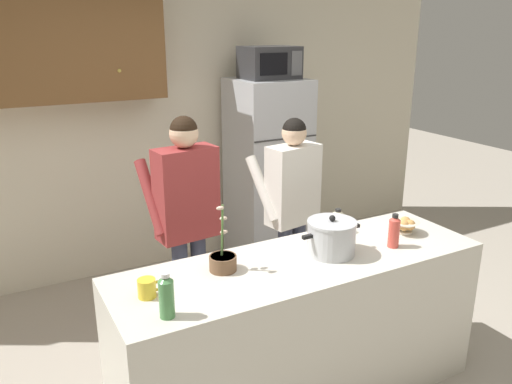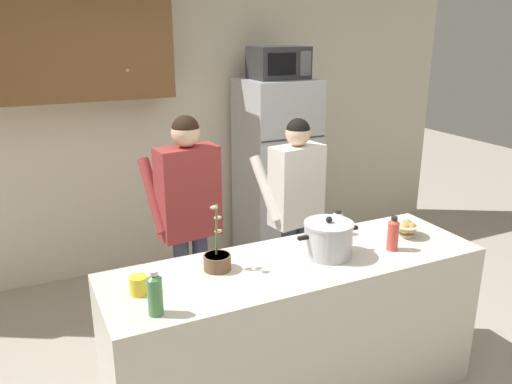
{
  "view_description": "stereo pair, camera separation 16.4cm",
  "coord_description": "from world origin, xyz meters",
  "px_view_note": "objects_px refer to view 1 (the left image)",
  "views": [
    {
      "loc": [
        -1.51,
        -2.22,
        2.19
      ],
      "look_at": [
        0.0,
        0.55,
        1.17
      ],
      "focal_mm": 36.19,
      "sensor_mm": 36.0,
      "label": 1
    },
    {
      "loc": [
        -1.36,
        -2.3,
        2.19
      ],
      "look_at": [
        0.0,
        0.55,
        1.17
      ],
      "focal_mm": 36.19,
      "sensor_mm": 36.0,
      "label": 2
    }
  ],
  "objects_px": {
    "person_near_pot": "(186,206)",
    "bread_bowl": "(405,226)",
    "person_by_sink": "(292,197)",
    "cooking_pot": "(331,237)",
    "microwave": "(269,63)",
    "bottle_far_corner": "(166,296)",
    "refrigerator": "(267,172)",
    "potted_orchid": "(223,260)",
    "bottle_near_edge": "(394,231)",
    "coffee_mug": "(147,288)",
    "bottle_mid_counter": "(338,221)"
  },
  "relations": [
    {
      "from": "bread_bowl",
      "to": "potted_orchid",
      "type": "height_order",
      "value": "potted_orchid"
    },
    {
      "from": "coffee_mug",
      "to": "person_near_pot",
      "type": "bearing_deg",
      "value": 58.46
    },
    {
      "from": "person_by_sink",
      "to": "potted_orchid",
      "type": "height_order",
      "value": "person_by_sink"
    },
    {
      "from": "bottle_mid_counter",
      "to": "potted_orchid",
      "type": "distance_m",
      "value": 0.89
    },
    {
      "from": "coffee_mug",
      "to": "potted_orchid",
      "type": "xyz_separation_m",
      "value": [
        0.45,
        0.09,
        0.01
      ]
    },
    {
      "from": "bottle_mid_counter",
      "to": "person_by_sink",
      "type": "bearing_deg",
      "value": 84.49
    },
    {
      "from": "refrigerator",
      "to": "person_near_pot",
      "type": "xyz_separation_m",
      "value": [
        -1.17,
        -0.93,
        0.15
      ]
    },
    {
      "from": "bottle_far_corner",
      "to": "potted_orchid",
      "type": "height_order",
      "value": "potted_orchid"
    },
    {
      "from": "cooking_pot",
      "to": "microwave",
      "type": "bearing_deg",
      "value": 70.91
    },
    {
      "from": "bread_bowl",
      "to": "bottle_mid_counter",
      "type": "height_order",
      "value": "bottle_mid_counter"
    },
    {
      "from": "person_near_pot",
      "to": "bottle_far_corner",
      "type": "xyz_separation_m",
      "value": [
        -0.53,
        -1.13,
        0.01
      ]
    },
    {
      "from": "bread_bowl",
      "to": "potted_orchid",
      "type": "distance_m",
      "value": 1.25
    },
    {
      "from": "refrigerator",
      "to": "coffee_mug",
      "type": "bearing_deg",
      "value": -133.21
    },
    {
      "from": "bottle_near_edge",
      "to": "person_near_pot",
      "type": "bearing_deg",
      "value": 132.05
    },
    {
      "from": "refrigerator",
      "to": "potted_orchid",
      "type": "distance_m",
      "value": 2.17
    },
    {
      "from": "refrigerator",
      "to": "bottle_near_edge",
      "type": "distance_m",
      "value": 1.98
    },
    {
      "from": "coffee_mug",
      "to": "bottle_far_corner",
      "type": "height_order",
      "value": "bottle_far_corner"
    },
    {
      "from": "coffee_mug",
      "to": "bottle_near_edge",
      "type": "distance_m",
      "value": 1.49
    },
    {
      "from": "person_near_pot",
      "to": "bottle_far_corner",
      "type": "distance_m",
      "value": 1.25
    },
    {
      "from": "microwave",
      "to": "person_by_sink",
      "type": "relative_size",
      "value": 0.31
    },
    {
      "from": "potted_orchid",
      "to": "microwave",
      "type": "bearing_deg",
      "value": 53.51
    },
    {
      "from": "bottle_near_edge",
      "to": "person_by_sink",
      "type": "bearing_deg",
      "value": 95.46
    },
    {
      "from": "refrigerator",
      "to": "potted_orchid",
      "type": "bearing_deg",
      "value": -126.15
    },
    {
      "from": "person_by_sink",
      "to": "coffee_mug",
      "type": "xyz_separation_m",
      "value": [
        -1.38,
        -0.87,
        0.0
      ]
    },
    {
      "from": "person_near_pot",
      "to": "bread_bowl",
      "type": "distance_m",
      "value": 1.45
    },
    {
      "from": "person_near_pot",
      "to": "potted_orchid",
      "type": "xyz_separation_m",
      "value": [
        -0.11,
        -0.82,
        -0.04
      ]
    },
    {
      "from": "bottle_near_edge",
      "to": "bottle_far_corner",
      "type": "xyz_separation_m",
      "value": [
        -1.46,
        -0.1,
        0.01
      ]
    },
    {
      "from": "person_by_sink",
      "to": "microwave",
      "type": "bearing_deg",
      "value": 70.12
    },
    {
      "from": "microwave",
      "to": "person_near_pot",
      "type": "xyz_separation_m",
      "value": [
        -1.17,
        -0.91,
        -0.86
      ]
    },
    {
      "from": "refrigerator",
      "to": "person_by_sink",
      "type": "bearing_deg",
      "value": -109.46
    },
    {
      "from": "person_near_pot",
      "to": "potted_orchid",
      "type": "height_order",
      "value": "person_near_pot"
    },
    {
      "from": "microwave",
      "to": "potted_orchid",
      "type": "bearing_deg",
      "value": -126.49
    },
    {
      "from": "coffee_mug",
      "to": "bottle_mid_counter",
      "type": "relative_size",
      "value": 0.81
    },
    {
      "from": "person_near_pot",
      "to": "bottle_near_edge",
      "type": "distance_m",
      "value": 1.38
    },
    {
      "from": "bottle_far_corner",
      "to": "microwave",
      "type": "bearing_deg",
      "value": 50.1
    },
    {
      "from": "bread_bowl",
      "to": "person_near_pot",
      "type": "bearing_deg",
      "value": 141.72
    },
    {
      "from": "cooking_pot",
      "to": "bread_bowl",
      "type": "xyz_separation_m",
      "value": [
        0.6,
        0.02,
        -0.05
      ]
    },
    {
      "from": "bottle_far_corner",
      "to": "refrigerator",
      "type": "bearing_deg",
      "value": 50.4
    },
    {
      "from": "microwave",
      "to": "bread_bowl",
      "type": "bearing_deg",
      "value": -91.0
    },
    {
      "from": "refrigerator",
      "to": "microwave",
      "type": "xyz_separation_m",
      "value": [
        0.0,
        -0.02,
        1.01
      ]
    },
    {
      "from": "microwave",
      "to": "bottle_far_corner",
      "type": "distance_m",
      "value": 2.79
    },
    {
      "from": "coffee_mug",
      "to": "bottle_mid_counter",
      "type": "bearing_deg",
      "value": 9.66
    },
    {
      "from": "person_near_pot",
      "to": "bottle_far_corner",
      "type": "relative_size",
      "value": 7.41
    },
    {
      "from": "person_near_pot",
      "to": "bottle_mid_counter",
      "type": "relative_size",
      "value": 10.14
    },
    {
      "from": "potted_orchid",
      "to": "person_by_sink",
      "type": "bearing_deg",
      "value": 39.86
    },
    {
      "from": "bread_bowl",
      "to": "bottle_far_corner",
      "type": "height_order",
      "value": "bottle_far_corner"
    },
    {
      "from": "microwave",
      "to": "bottle_near_edge",
      "type": "distance_m",
      "value": 2.13
    },
    {
      "from": "coffee_mug",
      "to": "bottle_mid_counter",
      "type": "height_order",
      "value": "bottle_mid_counter"
    },
    {
      "from": "person_by_sink",
      "to": "person_near_pot",
      "type": "bearing_deg",
      "value": 177.51
    },
    {
      "from": "microwave",
      "to": "person_near_pot",
      "type": "distance_m",
      "value": 1.71
    }
  ]
}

